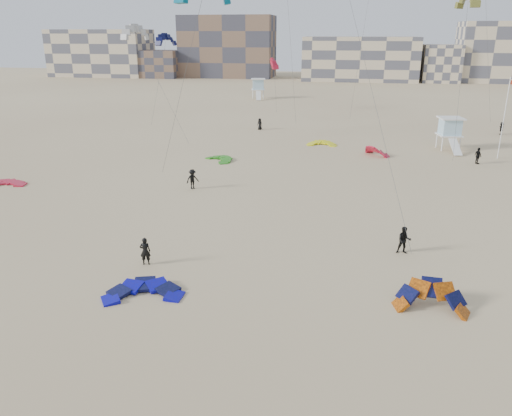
% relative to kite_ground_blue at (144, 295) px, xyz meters
% --- Properties ---
extents(ground, '(320.00, 320.00, 0.00)m').
position_rel_kite_ground_blue_xyz_m(ground, '(1.97, 0.39, 0.00)').
color(ground, '#D1BD8C').
rests_on(ground, ground).
extents(kite_ground_blue, '(4.83, 4.97, 1.40)m').
position_rel_kite_ground_blue_xyz_m(kite_ground_blue, '(0.00, 0.00, 0.00)').
color(kite_ground_blue, '#0003BC').
rests_on(kite_ground_blue, ground).
extents(kite_ground_orange, '(3.68, 3.72, 3.51)m').
position_rel_kite_ground_blue_xyz_m(kite_ground_orange, '(14.87, 1.39, 0.00)').
color(kite_ground_orange, orange).
rests_on(kite_ground_orange, ground).
extents(kite_ground_red, '(5.09, 5.18, 0.77)m').
position_rel_kite_ground_blue_xyz_m(kite_ground_red, '(-20.61, 16.51, 0.00)').
color(kite_ground_red, red).
rests_on(kite_ground_red, ground).
extents(kite_ground_green, '(4.76, 4.76, 1.08)m').
position_rel_kite_ground_blue_xyz_m(kite_ground_green, '(-3.49, 29.44, 0.00)').
color(kite_ground_green, '#318D13').
rests_on(kite_ground_green, ground).
extents(kite_ground_red_far, '(4.43, 4.42, 3.11)m').
position_rel_kite_ground_blue_xyz_m(kite_ground_red_far, '(13.44, 35.06, 0.00)').
color(kite_ground_red_far, red).
rests_on(kite_ground_red_far, ground).
extents(kite_ground_yellow, '(3.37, 3.58, 1.45)m').
position_rel_kite_ground_blue_xyz_m(kite_ground_yellow, '(7.00, 39.39, 0.00)').
color(kite_ground_yellow, '#F1F013').
rests_on(kite_ground_yellow, ground).
extents(kitesurfer_main, '(0.71, 0.55, 1.73)m').
position_rel_kite_ground_blue_xyz_m(kitesurfer_main, '(-1.32, 3.56, 0.87)').
color(kitesurfer_main, black).
rests_on(kitesurfer_main, ground).
extents(kitesurfer_b, '(0.91, 0.73, 1.77)m').
position_rel_kite_ground_blue_xyz_m(kitesurfer_b, '(14.08, 8.10, 0.89)').
color(kitesurfer_b, black).
rests_on(kitesurfer_b, ground).
extents(kitesurfer_c, '(1.30, 1.27, 1.78)m').
position_rel_kite_ground_blue_xyz_m(kitesurfer_c, '(-3.20, 18.87, 0.89)').
color(kitesurfer_c, black).
rests_on(kitesurfer_c, ground).
extents(kitesurfer_d, '(0.79, 1.11, 1.75)m').
position_rel_kite_ground_blue_xyz_m(kitesurfer_d, '(23.83, 33.04, 0.88)').
color(kitesurfer_d, black).
rests_on(kitesurfer_d, ground).
extents(kitesurfer_e, '(0.90, 0.71, 1.62)m').
position_rel_kite_ground_blue_xyz_m(kitesurfer_e, '(-2.42, 48.22, 0.81)').
color(kitesurfer_e, black).
rests_on(kitesurfer_e, ground).
extents(kitesurfer_f, '(0.84, 1.67, 1.72)m').
position_rel_kite_ground_blue_xyz_m(kitesurfer_f, '(30.67, 50.78, 0.86)').
color(kitesurfer_f, black).
rests_on(kitesurfer_f, ground).
extents(kite_fly_grey, '(9.81, 6.58, 13.19)m').
position_rel_kite_ground_blue_xyz_m(kite_fly_grey, '(-15.54, 37.11, 13.03)').
color(kite_fly_grey, beige).
rests_on(kite_fly_grey, ground).
extents(kite_fly_olive, '(4.49, 12.44, 16.67)m').
position_rel_kite_ground_blue_xyz_m(kite_fly_olive, '(22.15, 40.04, 16.43)').
color(kite_fly_olive, olive).
rests_on(kite_fly_olive, ground).
extents(kite_fly_navy, '(4.54, 8.12, 12.39)m').
position_rel_kite_ground_blue_xyz_m(kite_fly_navy, '(-16.37, 49.51, 12.05)').
color(kite_fly_navy, '#100F46').
rests_on(kite_fly_navy, ground).
extents(kite_fly_red, '(4.29, 9.42, 8.53)m').
position_rel_kite_ground_blue_xyz_m(kite_fly_red, '(-3.09, 65.66, 8.00)').
color(kite_fly_red, red).
rests_on(kite_fly_red, ground).
extents(lifeguard_tower_near, '(3.07, 5.40, 3.79)m').
position_rel_kite_ground_blue_xyz_m(lifeguard_tower_near, '(21.93, 39.85, 1.88)').
color(lifeguard_tower_near, white).
rests_on(lifeguard_tower_near, ground).
extents(lifeguard_tower_far, '(3.41, 5.86, 4.07)m').
position_rel_kite_ground_blue_xyz_m(lifeguard_tower_far, '(-9.13, 83.23, 2.02)').
color(lifeguard_tower_far, white).
rests_on(lifeguard_tower_far, ground).
extents(flagpole, '(0.71, 0.11, 8.79)m').
position_rel_kite_ground_blue_xyz_m(flagpole, '(26.64, 36.05, 4.59)').
color(flagpole, white).
rests_on(flagpole, ground).
extents(condo_west_a, '(30.00, 15.00, 14.00)m').
position_rel_kite_ground_blue_xyz_m(condo_west_a, '(-68.03, 130.39, 7.00)').
color(condo_west_a, beige).
rests_on(condo_west_a, ground).
extents(condo_west_b, '(28.00, 14.00, 18.00)m').
position_rel_kite_ground_blue_xyz_m(condo_west_b, '(-28.03, 134.39, 9.00)').
color(condo_west_b, brown).
rests_on(condo_west_b, ground).
extents(condo_mid, '(32.00, 16.00, 12.00)m').
position_rel_kite_ground_blue_xyz_m(condo_mid, '(11.97, 130.39, 6.00)').
color(condo_mid, beige).
rests_on(condo_mid, ground).
extents(condo_east, '(26.00, 14.00, 16.00)m').
position_rel_kite_ground_blue_xyz_m(condo_east, '(51.97, 132.39, 8.00)').
color(condo_east, beige).
rests_on(condo_east, ground).
extents(condo_fill_left, '(12.00, 10.00, 8.00)m').
position_rel_kite_ground_blue_xyz_m(condo_fill_left, '(-48.03, 128.39, 4.00)').
color(condo_fill_left, brown).
rests_on(condo_fill_left, ground).
extents(condo_fill_right, '(10.00, 10.00, 10.00)m').
position_rel_kite_ground_blue_xyz_m(condo_fill_right, '(33.97, 128.39, 5.00)').
color(condo_fill_right, beige).
rests_on(condo_fill_right, ground).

